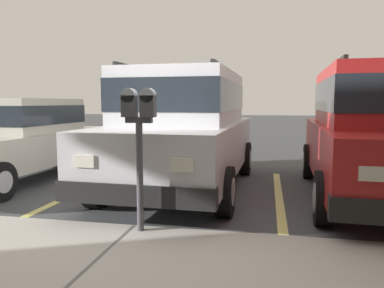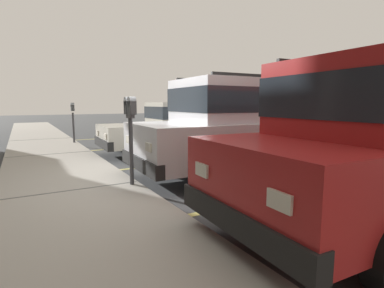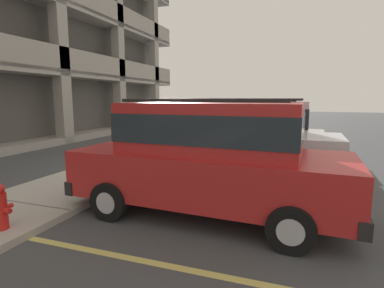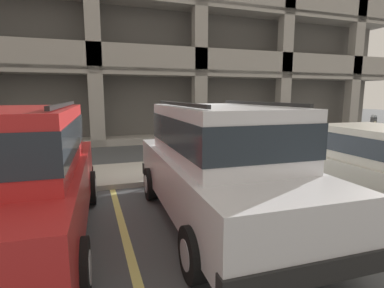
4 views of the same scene
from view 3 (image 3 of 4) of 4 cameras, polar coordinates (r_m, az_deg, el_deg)
The scene contains 9 objects.
ground_plane at distance 8.94m, azimuth -3.74°, elevation -4.82°, with size 80.00×80.00×0.10m.
sidewalk at distance 9.49m, azimuth -11.01°, elevation -3.49°, with size 40.00×2.20×0.12m.
parking_stall_lines at distance 10.03m, azimuth 7.32°, elevation -3.06°, with size 13.09×4.80×0.01m.
silver_suv at distance 8.09m, azimuth 10.52°, elevation 1.80°, with size 2.12×4.83×2.03m.
red_sedan at distance 5.21m, azimuth 3.47°, elevation -1.89°, with size 2.17×4.86×2.03m.
dark_hatchback at distance 11.34m, azimuth 13.36°, elevation 2.33°, with size 1.94×4.53×1.54m.
parking_meter_near at distance 8.75m, azimuth -6.26°, elevation 3.37°, with size 0.35×0.12×1.49m.
parking_meter_far at distance 14.86m, azimuth 4.70°, elevation 4.93°, with size 0.15×0.12×1.42m.
fire_hydrant at distance 5.32m, azimuth -32.72°, elevation -10.03°, with size 0.30×0.30×0.70m.
Camera 3 is at (-7.99, -3.42, 2.05)m, focal length 28.00 mm.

